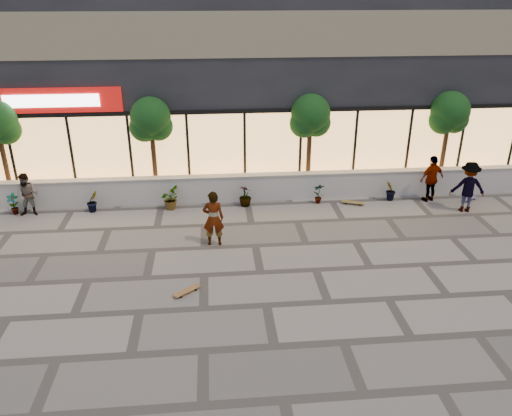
{
  "coord_description": "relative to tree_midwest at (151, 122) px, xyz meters",
  "views": [
    {
      "loc": [
        -1.25,
        -10.75,
        7.64
      ],
      "look_at": [
        0.02,
        3.31,
        1.3
      ],
      "focal_mm": 35.0,
      "sensor_mm": 36.0,
      "label": 1
    }
  ],
  "objects": [
    {
      "name": "skater_right_far",
      "position": [
        11.43,
        -2.42,
        -2.04
      ],
      "size": [
        1.34,
        0.93,
        1.88
      ],
      "primitive_type": "imported",
      "rotation": [
        0.0,
        0.0,
        2.94
      ],
      "color": "maroon",
      "rests_on": "ground"
    },
    {
      "name": "tree_midwest",
      "position": [
        0.0,
        0.0,
        0.0
      ],
      "size": [
        1.6,
        1.5,
        3.92
      ],
      "color": "#492B1A",
      "rests_on": "ground"
    },
    {
      "name": "skater_right_near",
      "position": [
        10.5,
        -1.4,
        -2.08
      ],
      "size": [
        1.15,
        0.77,
        1.81
      ],
      "primitive_type": "imported",
      "rotation": [
        0.0,
        0.0,
        3.48
      ],
      "color": "white",
      "rests_on": "ground"
    },
    {
      "name": "ground",
      "position": [
        3.5,
        -7.7,
        -2.99
      ],
      "size": [
        80.0,
        80.0,
        0.0
      ],
      "primitive_type": "plane",
      "color": "gray",
      "rests_on": "ground"
    },
    {
      "name": "shrub_c",
      "position": [
        0.6,
        -1.25,
        -2.58
      ],
      "size": [
        0.68,
        0.77,
        0.81
      ],
      "primitive_type": "imported",
      "rotation": [
        0.0,
        0.0,
        1.64
      ],
      "color": "#133E16",
      "rests_on": "ground"
    },
    {
      "name": "shrub_e",
      "position": [
        6.2,
        -1.25,
        -2.58
      ],
      "size": [
        0.46,
        0.35,
        0.81
      ],
      "primitive_type": "imported",
      "rotation": [
        0.0,
        0.0,
        3.28
      ],
      "color": "#133E16",
      "rests_on": "ground"
    },
    {
      "name": "planter_wall",
      "position": [
        3.5,
        -0.7,
        -2.46
      ],
      "size": [
        22.0,
        0.42,
        1.04
      ],
      "color": "silver",
      "rests_on": "ground"
    },
    {
      "name": "skater_left",
      "position": [
        -4.38,
        -1.4,
        -2.19
      ],
      "size": [
        0.78,
        0.61,
        1.6
      ],
      "primitive_type": "imported",
      "rotation": [
        0.0,
        0.0,
        -0.0
      ],
      "color": "tan",
      "rests_on": "ground"
    },
    {
      "name": "shrub_d",
      "position": [
        3.4,
        -1.25,
        -2.58
      ],
      "size": [
        0.64,
        0.64,
        0.81
      ],
      "primitive_type": "imported",
      "rotation": [
        0.0,
        0.0,
        2.46
      ],
      "color": "#133E16",
      "rests_on": "ground"
    },
    {
      "name": "tree_mideast",
      "position": [
        6.0,
        0.0,
        0.0
      ],
      "size": [
        1.6,
        1.5,
        3.92
      ],
      "color": "#492B1A",
      "rests_on": "ground"
    },
    {
      "name": "skater_center",
      "position": [
        2.19,
        -4.21,
        -2.07
      ],
      "size": [
        0.68,
        0.46,
        1.83
      ],
      "primitive_type": "imported",
      "rotation": [
        0.0,
        0.0,
        3.1
      ],
      "color": "silver",
      "rests_on": "ground"
    },
    {
      "name": "shrub_b",
      "position": [
        -2.2,
        -1.25,
        -2.58
      ],
      "size": [
        0.57,
        0.57,
        0.81
      ],
      "primitive_type": "imported",
      "rotation": [
        0.0,
        0.0,
        0.82
      ],
      "color": "#133E16",
      "rests_on": "ground"
    },
    {
      "name": "shrub_f",
      "position": [
        9.0,
        -1.25,
        -2.58
      ],
      "size": [
        0.55,
        0.57,
        0.81
      ],
      "primitive_type": "imported",
      "rotation": [
        0.0,
        0.0,
        4.1
      ],
      "color": "#133E16",
      "rests_on": "ground"
    },
    {
      "name": "skateboard_right_far",
      "position": [
        12.06,
        -1.54,
        -2.91
      ],
      "size": [
        0.75,
        0.49,
        0.09
      ],
      "rotation": [
        0.0,
        0.0,
        0.45
      ],
      "color": "#694D8D",
      "rests_on": "ground"
    },
    {
      "name": "retail_building",
      "position": [
        3.5,
        4.79,
        1.26
      ],
      "size": [
        24.0,
        9.17,
        8.5
      ],
      "color": "black",
      "rests_on": "ground"
    },
    {
      "name": "tree_east",
      "position": [
        11.5,
        0.0,
        0.0
      ],
      "size": [
        1.6,
        1.5,
        3.92
      ],
      "color": "#492B1A",
      "rests_on": "ground"
    },
    {
      "name": "skateboard_center",
      "position": [
        1.41,
        -6.95,
        -2.9
      ],
      "size": [
        0.76,
        0.66,
        0.1
      ],
      "rotation": [
        0.0,
        0.0,
        0.67
      ],
      "color": "brown",
      "rests_on": "ground"
    },
    {
      "name": "shrub_a",
      "position": [
        -5.0,
        -1.25,
        -2.58
      ],
      "size": [
        0.43,
        0.29,
        0.81
      ],
      "primitive_type": "imported",
      "color": "#133E16",
      "rests_on": "ground"
    },
    {
      "name": "skateboard_right_near",
      "position": [
        7.49,
        -1.5,
        -2.9
      ],
      "size": [
        0.88,
        0.51,
        0.1
      ],
      "rotation": [
        0.0,
        0.0,
        -0.36
      ],
      "color": "olive",
      "rests_on": "ground"
    }
  ]
}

